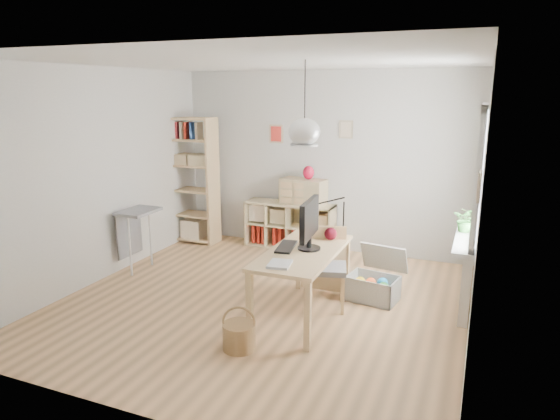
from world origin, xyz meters
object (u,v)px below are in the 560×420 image
at_px(chair, 326,262).
at_px(storage_chest, 375,283).
at_px(desk, 303,259).
at_px(monitor, 309,222).
at_px(tall_bookshelf, 192,175).
at_px(cube_shelf, 289,229).
at_px(drawer_chest, 303,192).

height_order(chair, storage_chest, chair).
xyz_separation_m(desk, monitor, (0.04, 0.06, 0.40)).
height_order(desk, storage_chest, desk).
relative_size(tall_bookshelf, storage_chest, 2.78).
distance_m(cube_shelf, chair, 2.21).
bearing_deg(desk, cube_shelf, 114.61).
relative_size(tall_bookshelf, monitor, 3.22).
bearing_deg(tall_bookshelf, storage_chest, -20.21).
distance_m(chair, drawer_chest, 2.08).
bearing_deg(chair, monitor, -124.79).
relative_size(desk, storage_chest, 2.09).
height_order(desk, monitor, monitor).
distance_m(chair, storage_chest, 0.70).
bearing_deg(storage_chest, monitor, -121.38).
height_order(desk, cube_shelf, desk).
xyz_separation_m(cube_shelf, monitor, (1.07, -2.17, 0.75)).
bearing_deg(monitor, drawer_chest, 106.26).
bearing_deg(tall_bookshelf, chair, -29.97).
bearing_deg(monitor, chair, 66.22).
bearing_deg(chair, storage_chest, 22.63).
relative_size(tall_bookshelf, chair, 2.22).
bearing_deg(tall_bookshelf, cube_shelf, 10.19).
relative_size(desk, chair, 1.67).
height_order(tall_bookshelf, chair, tall_bookshelf).
relative_size(cube_shelf, storage_chest, 1.95).
xyz_separation_m(cube_shelf, drawer_chest, (0.24, -0.04, 0.62)).
relative_size(chair, drawer_chest, 1.32).
relative_size(desk, cube_shelf, 1.07).
xyz_separation_m(desk, drawer_chest, (-0.78, 2.19, 0.26)).
bearing_deg(cube_shelf, drawer_chest, -9.73).
height_order(chair, monitor, monitor).
distance_m(desk, cube_shelf, 2.48).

